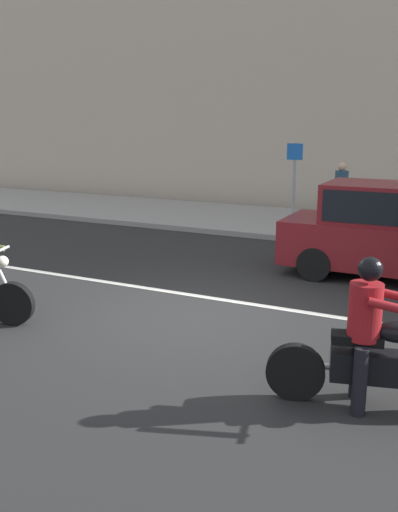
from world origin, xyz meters
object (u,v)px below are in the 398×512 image
(parked_hatchback_maroon, at_px, (391,230))
(pedestrian_bystander, at_px, (341,191))
(street_sign_post, at_px, (294,174))
(motorcycle_with_rider_crimson, at_px, (373,348))

(parked_hatchback_maroon, bearing_deg, pedestrian_bystander, 114.99)
(street_sign_post, relative_size, pedestrian_bystander, 1.28)
(motorcycle_with_rider_crimson, distance_m, parked_hatchback_maroon, 5.22)
(street_sign_post, height_order, pedestrian_bystander, street_sign_post)
(motorcycle_with_rider_crimson, height_order, pedestrian_bystander, pedestrian_bystander)
(parked_hatchback_maroon, relative_size, street_sign_post, 1.78)
(motorcycle_with_rider_crimson, bearing_deg, pedestrian_bystander, 104.65)
(street_sign_post, xyz_separation_m, pedestrian_bystander, (1.37, -0.35, -0.34))
(motorcycle_with_rider_crimson, relative_size, pedestrian_bystander, 1.25)
(parked_hatchback_maroon, height_order, street_sign_post, street_sign_post)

